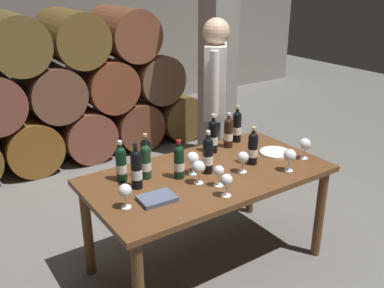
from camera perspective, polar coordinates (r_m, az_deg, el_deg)
ground_plane at (r=3.42m, az=1.95°, el=-15.35°), size 14.00×14.00×0.00m
cellar_back_wall at (r=6.63m, az=-20.55°, el=14.75°), size 10.00×0.24×2.80m
barrel_stack at (r=5.22m, az=-15.07°, el=6.54°), size 3.12×0.90×1.69m
stone_pillar at (r=4.85m, az=3.49°, el=12.70°), size 0.32×0.32×2.60m
dining_table at (r=3.06m, az=2.11°, el=-5.35°), size 1.70×0.90×0.76m
wine_bottle_0 at (r=3.14m, az=8.04°, el=-0.52°), size 0.07×0.07×0.28m
wine_bottle_1 at (r=3.32m, az=2.80°, el=1.07°), size 0.07×0.07×0.31m
wine_bottle_2 at (r=3.03m, az=-6.13°, el=-1.36°), size 0.07×0.07×0.27m
wine_bottle_3 at (r=3.43m, az=4.84°, el=1.55°), size 0.07×0.07×0.28m
wine_bottle_4 at (r=2.90m, az=-1.72°, el=-2.33°), size 0.07×0.07×0.27m
wine_bottle_5 at (r=2.91m, az=-6.14°, el=-2.28°), size 0.07×0.07×0.29m
wine_bottle_6 at (r=2.90m, az=-9.34°, el=-2.57°), size 0.07×0.07×0.29m
wine_bottle_7 at (r=2.97m, az=2.03°, el=-1.47°), size 0.07×0.07×0.31m
wine_bottle_8 at (r=3.55m, az=5.96°, el=2.35°), size 0.07×0.07×0.31m
wine_bottle_9 at (r=2.78m, az=-7.36°, el=-3.28°), size 0.07×0.07×0.31m
wine_glass_0 at (r=2.57m, az=-8.84°, el=-6.19°), size 0.08×0.08×0.16m
wine_glass_1 at (r=2.68m, az=4.59°, el=-4.85°), size 0.08×0.08×0.15m
wine_glass_2 at (r=2.80m, az=3.57°, el=-3.66°), size 0.07×0.07×0.14m
wine_glass_3 at (r=2.83m, az=0.88°, el=-3.15°), size 0.09×0.09×0.16m
wine_glass_4 at (r=2.96m, az=0.08°, el=-1.96°), size 0.09×0.09×0.16m
wine_glass_5 at (r=3.31m, az=14.69°, el=-0.06°), size 0.09×0.09×0.16m
wine_glass_6 at (r=3.08m, az=12.81°, el=-1.54°), size 0.09×0.09×0.16m
wine_glass_7 at (r=3.00m, az=6.76°, el=-1.83°), size 0.08×0.08×0.15m
tasting_notebook at (r=2.67m, az=-4.65°, el=-7.19°), size 0.23×0.17×0.03m
serving_plate at (r=3.40m, az=10.96°, el=-1.09°), size 0.24×0.24×0.01m
sommelier_presenting at (r=3.84m, az=3.06°, el=6.34°), size 0.34×0.40×1.72m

